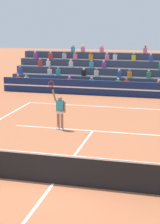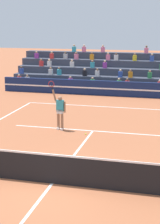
{
  "view_description": "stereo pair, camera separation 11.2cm",
  "coord_description": "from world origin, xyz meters",
  "views": [
    {
      "loc": [
        3.69,
        -11.13,
        5.34
      ],
      "look_at": [
        -0.49,
        5.76,
        1.1
      ],
      "focal_mm": 60.0,
      "sensor_mm": 36.0,
      "label": 1
    },
    {
      "loc": [
        3.8,
        -11.1,
        5.34
      ],
      "look_at": [
        -0.49,
        5.76,
        1.1
      ],
      "focal_mm": 60.0,
      "sensor_mm": 36.0,
      "label": 2
    }
  ],
  "objects": [
    {
      "name": "tennis_net",
      "position": [
        0.0,
        0.0,
        0.54
      ],
      "size": [
        12.0,
        0.1,
        1.1
      ],
      "color": "slate",
      "rests_on": "ground"
    },
    {
      "name": "ground_plane",
      "position": [
        0.0,
        0.0,
        0.0
      ],
      "size": [
        120.0,
        120.0,
        0.0
      ],
      "primitive_type": "plane",
      "color": "#AD603D"
    },
    {
      "name": "tennis_ball",
      "position": [
        -0.2,
        5.72,
        0.03
      ],
      "size": [
        0.07,
        0.07,
        0.07
      ],
      "primitive_type": "sphere",
      "color": "#C6DB33",
      "rests_on": "ground"
    },
    {
      "name": "bleacher_stand",
      "position": [
        -0.01,
        19.32,
        1.02
      ],
      "size": [
        18.17,
        4.75,
        3.38
      ],
      "color": "#383D4C",
      "rests_on": "ground"
    },
    {
      "name": "sponsor_banner_wall",
      "position": [
        0.0,
        15.52,
        0.55
      ],
      "size": [
        18.0,
        0.26,
        1.1
      ],
      "color": "navy",
      "rests_on": "ground"
    },
    {
      "name": "court_lines",
      "position": [
        0.0,
        0.0,
        0.0
      ],
      "size": [
        11.1,
        23.9,
        0.01
      ],
      "color": "white",
      "rests_on": "ground"
    },
    {
      "name": "tennis_player",
      "position": [
        -1.67,
        6.27,
        0.99
      ],
      "size": [
        0.91,
        0.34,
        2.5
      ],
      "color": "#9E7051",
      "rests_on": "ground"
    }
  ]
}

